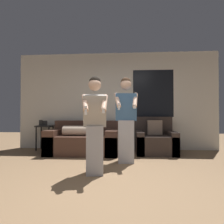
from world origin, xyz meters
The scene contains 7 objects.
ground_plane centered at (0.00, 0.00, 0.00)m, with size 14.00×14.00×0.00m, color #846647.
wall_back centered at (0.02, 2.73, 1.35)m, with size 5.56×0.07×2.70m.
couch centered at (-0.79, 2.19, 0.30)m, with size 1.72×0.99×0.80m.
armchair centered at (0.99, 2.27, 0.31)m, with size 0.97×0.81×0.91m.
side_table centered at (-1.95, 2.48, 0.54)m, with size 0.43×0.37×0.82m.
person_left centered at (-0.26, 0.62, 0.81)m, with size 0.43×0.54×1.58m.
person_right centered at (0.25, 1.36, 0.88)m, with size 0.48×0.48×1.72m.
Camera 1 is at (0.20, -2.18, 0.96)m, focal length 28.00 mm.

